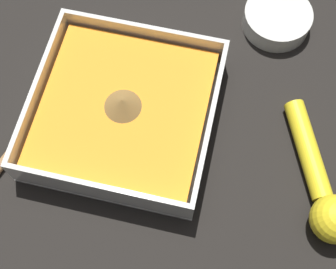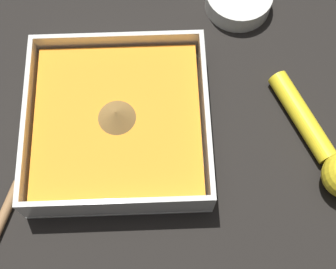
{
  "view_description": "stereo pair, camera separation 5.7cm",
  "coord_description": "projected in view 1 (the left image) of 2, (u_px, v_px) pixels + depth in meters",
  "views": [
    {
      "loc": [
        -0.27,
        -0.08,
        0.56
      ],
      "look_at": [
        -0.06,
        -0.03,
        0.03
      ],
      "focal_mm": 50.0,
      "sensor_mm": 36.0,
      "label": 1
    },
    {
      "loc": [
        -0.28,
        -0.02,
        0.56
      ],
      "look_at": [
        -0.06,
        -0.03,
        0.03
      ],
      "focal_mm": 50.0,
      "sensor_mm": 36.0,
      "label": 2
    }
  ],
  "objects": [
    {
      "name": "lemon_squeezer",
      "position": [
        325.0,
        196.0,
        0.55
      ],
      "size": [
        0.18,
        0.1,
        0.06
      ],
      "rotation": [
        0.0,
        0.0,
        3.54
      ],
      "color": "yellow",
      "rests_on": "ground_plane"
    },
    {
      "name": "spice_bowl",
      "position": [
        277.0,
        19.0,
        0.66
      ],
      "size": [
        0.09,
        0.09,
        0.03
      ],
      "color": "silver",
      "rests_on": "ground_plane"
    },
    {
      "name": "square_dish",
      "position": [
        124.0,
        112.0,
        0.59
      ],
      "size": [
        0.22,
        0.22,
        0.06
      ],
      "color": "silver",
      "rests_on": "ground_plane"
    },
    {
      "name": "ground_plane",
      "position": [
        155.0,
        100.0,
        0.62
      ],
      "size": [
        4.0,
        4.0,
        0.0
      ],
      "primitive_type": "plane",
      "color": "black"
    }
  ]
}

